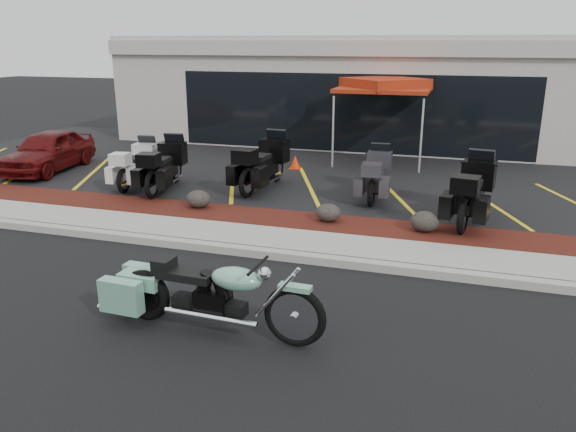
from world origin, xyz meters
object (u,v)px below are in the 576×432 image
(touring_white, at_px, (148,157))
(traffic_cone, at_px, (295,162))
(hero_cruiser, at_px, (295,308))
(popup_canopy, at_px, (385,86))
(parked_car, at_px, (48,151))

(touring_white, height_order, traffic_cone, touring_white)
(hero_cruiser, distance_m, touring_white, 9.56)
(hero_cruiser, bearing_deg, traffic_cone, 108.89)
(touring_white, distance_m, popup_canopy, 7.47)
(traffic_cone, distance_m, popup_canopy, 3.66)
(hero_cruiser, bearing_deg, touring_white, 134.09)
(traffic_cone, bearing_deg, popup_canopy, 38.41)
(hero_cruiser, xyz_separation_m, parked_car, (-9.74, 7.21, 0.19))
(traffic_cone, bearing_deg, parked_car, -160.43)
(traffic_cone, relative_size, popup_canopy, 0.13)
(parked_car, bearing_deg, hero_cruiser, -43.87)
(popup_canopy, bearing_deg, parked_car, -161.55)
(popup_canopy, bearing_deg, touring_white, -149.65)
(touring_white, bearing_deg, popup_canopy, -60.18)
(touring_white, bearing_deg, hero_cruiser, -145.27)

